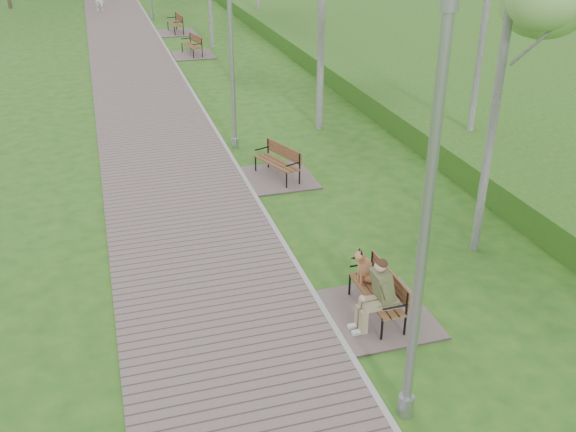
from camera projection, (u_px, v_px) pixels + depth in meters
ground at (387, 417)px, 8.90m from camera, size 120.00×120.00×0.00m
walkway at (134, 67)px, 26.84m from camera, size 3.50×67.00×0.04m
kerb at (176, 64)px, 27.28m from camera, size 0.10×67.00×0.05m
embankment at (445, 54)px, 29.09m from camera, size 14.00×70.00×1.60m
bench_main at (375, 297)px, 10.81m from camera, size 1.76×1.95×1.53m
bench_second at (277, 171)px, 16.28m from camera, size 1.72×1.92×1.06m
bench_third at (192, 51)px, 28.69m from camera, size 1.79×1.99×1.10m
bench_far at (176, 29)px, 33.29m from camera, size 1.93×2.14×1.18m
lamp_post_near at (423, 248)px, 7.75m from camera, size 0.22×0.22×5.71m
lamp_post_second at (232, 66)px, 17.28m from camera, size 0.19×0.19×5.02m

